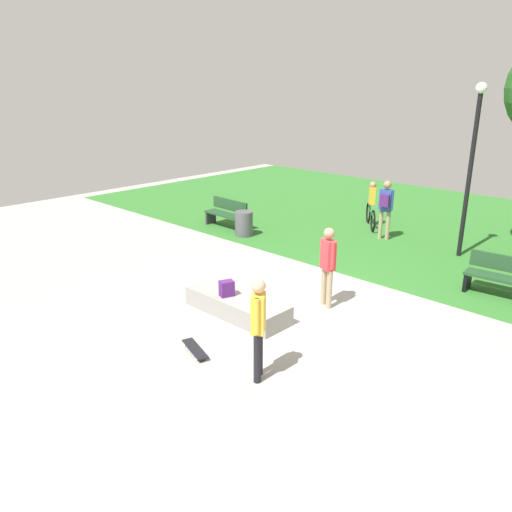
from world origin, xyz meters
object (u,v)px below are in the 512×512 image
object	(u,v)px
skateboard_by_ledge	(195,349)
pedestrian_with_backpack	(386,204)
backpack_on_ledge	(227,288)
park_bench_near_lamppost	(505,277)
lamp_post	(472,156)
cyclist_on_bicycle	(371,208)
concrete_ledge	(237,305)
trash_bin	(244,224)
park_bench_by_oak	(227,213)
skater_performing_trick	(258,322)
skater_watching	(328,261)

from	to	relation	value
skateboard_by_ledge	pedestrian_with_backpack	bearing A→B (deg)	97.73
backpack_on_ledge	park_bench_near_lamppost	size ratio (longest dim) A/B	0.20
lamp_post	skateboard_by_ledge	bearing A→B (deg)	-97.98
backpack_on_ledge	cyclist_on_bicycle	world-z (taller)	cyclist_on_bicycle
concrete_ledge	trash_bin	distance (m)	5.64
lamp_post	cyclist_on_bicycle	distance (m)	4.05
park_bench_by_oak	cyclist_on_bicycle	size ratio (longest dim) A/B	1.06
backpack_on_ledge	skateboard_by_ledge	bearing A→B (deg)	47.80
concrete_ledge	park_bench_by_oak	bearing A→B (deg)	138.57
concrete_ledge	cyclist_on_bicycle	distance (m)	7.87
park_bench_near_lamppost	trash_bin	world-z (taller)	park_bench_near_lamppost
skater_performing_trick	backpack_on_ledge	bearing A→B (deg)	148.28
trash_bin	cyclist_on_bicycle	distance (m)	4.26
concrete_ledge	pedestrian_with_backpack	xyz separation A→B (m)	(-0.56, 6.72, 0.88)
park_bench_near_lamppost	pedestrian_with_backpack	distance (m)	4.68
skater_performing_trick	trash_bin	world-z (taller)	skater_performing_trick
skateboard_by_ledge	trash_bin	world-z (taller)	trash_bin
park_bench_by_oak	lamp_post	xyz separation A→B (m)	(6.68, 2.43, 2.24)
backpack_on_ledge	skater_watching	world-z (taller)	skater_watching
park_bench_by_oak	pedestrian_with_backpack	distance (m)	5.01
park_bench_near_lamppost	cyclist_on_bicycle	xyz separation A→B (m)	(-5.21, 3.03, 0.15)
skater_performing_trick	pedestrian_with_backpack	size ratio (longest dim) A/B	0.96
concrete_ledge	skateboard_by_ledge	world-z (taller)	concrete_ledge
skateboard_by_ledge	park_bench_near_lamppost	xyz separation A→B (m)	(3.03, 6.25, 0.42)
backpack_on_ledge	skater_performing_trick	world-z (taller)	skater_performing_trick
park_bench_near_lamppost	lamp_post	bearing A→B (deg)	131.16
skateboard_by_ledge	cyclist_on_bicycle	world-z (taller)	cyclist_on_bicycle
pedestrian_with_backpack	backpack_on_ledge	bearing A→B (deg)	-86.72
concrete_ledge	cyclist_on_bicycle	xyz separation A→B (m)	(-1.61, 7.69, 0.43)
trash_bin	cyclist_on_bicycle	xyz separation A→B (m)	(2.27, 3.60, 0.25)
skater_watching	pedestrian_with_backpack	size ratio (longest dim) A/B	0.97
park_bench_by_oak	park_bench_near_lamppost	world-z (taller)	same
concrete_ledge	skater_watching	distance (m)	2.07
backpack_on_ledge	pedestrian_with_backpack	distance (m)	6.87
backpack_on_ledge	cyclist_on_bicycle	distance (m)	7.94
concrete_ledge	skater_performing_trick	size ratio (longest dim) A/B	1.35
park_bench_near_lamppost	skater_watching	bearing A→B (deg)	-129.46
park_bench_near_lamppost	lamp_post	xyz separation A→B (m)	(-1.86, 2.12, 2.24)
cyclist_on_bicycle	skater_watching	bearing A→B (deg)	-66.32
park_bench_by_oak	concrete_ledge	bearing A→B (deg)	-41.43
skateboard_by_ledge	cyclist_on_bicycle	distance (m)	9.55
skater_watching	lamp_post	distance (m)	5.52
park_bench_near_lamppost	backpack_on_ledge	bearing A→B (deg)	-128.24
skater_performing_trick	cyclist_on_bicycle	distance (m)	9.79
park_bench_by_oak	lamp_post	size ratio (longest dim) A/B	0.36
backpack_on_ledge	skateboard_by_ledge	distance (m)	1.72
skater_watching	park_bench_near_lamppost	distance (m)	4.02
skater_performing_trick	park_bench_by_oak	xyz separation A→B (m)	(-6.87, 5.78, -0.52)
park_bench_near_lamppost	pedestrian_with_backpack	bearing A→B (deg)	153.71
skater_performing_trick	cyclist_on_bicycle	size ratio (longest dim) A/B	1.13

